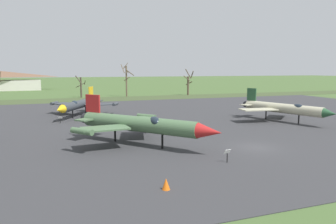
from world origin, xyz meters
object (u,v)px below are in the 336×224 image
object	(u,v)px
info_placard_front_left	(60,119)
jet_fighter_rear_left	(283,108)
info_placard_front_right	(227,154)
visitor_building	(0,81)
traffic_cone	(166,184)
jet_fighter_front_right	(140,124)
jet_fighter_front_left	(79,104)

from	to	relation	value
info_placard_front_left	jet_fighter_rear_left	size ratio (longest dim) A/B	0.07
info_placard_front_right	visitor_building	size ratio (longest dim) A/B	0.04
visitor_building	traffic_cone	xyz separation A→B (m)	(26.52, -107.30, -3.11)
info_placard_front_left	traffic_cone	world-z (taller)	info_placard_front_left
info_placard_front_left	jet_fighter_rear_left	xyz separation A→B (m)	(30.43, -9.16, 1.41)
info_placard_front_left	traffic_cone	size ratio (longest dim) A/B	1.23
info_placard_front_left	jet_fighter_front_right	bearing A→B (deg)	-64.90
visitor_building	jet_fighter_front_left	bearing A→B (deg)	-72.41
visitor_building	traffic_cone	size ratio (longest dim) A/B	36.94
info_placard_front_left	info_placard_front_right	bearing A→B (deg)	-61.89
jet_fighter_front_right	traffic_cone	world-z (taller)	jet_fighter_front_right
jet_fighter_rear_left	traffic_cone	world-z (taller)	jet_fighter_rear_left
visitor_building	traffic_cone	distance (m)	110.57
traffic_cone	jet_fighter_front_left	bearing A→B (deg)	95.53
info_placard_front_left	info_placard_front_right	distance (m)	27.11
info_placard_front_left	visitor_building	xyz separation A→B (m)	(-20.29, 79.61, 2.90)
jet_fighter_front_left	traffic_cone	bearing A→B (deg)	-84.47
jet_fighter_front_right	jet_fighter_rear_left	bearing A→B (deg)	16.69
info_placard_front_left	info_placard_front_right	xyz separation A→B (m)	(12.78, -23.91, 0.11)
info_placard_front_right	traffic_cone	distance (m)	7.57
jet_fighter_front_right	visitor_building	size ratio (longest dim) A/B	0.47
jet_fighter_front_right	visitor_building	distance (m)	99.60
jet_fighter_front_left	info_placard_front_left	size ratio (longest dim) A/B	13.48
jet_fighter_front_left	traffic_cone	xyz separation A→B (m)	(3.30, -34.04, -1.56)
info_placard_front_right	traffic_cone	bearing A→B (deg)	-150.02
jet_fighter_front_left	visitor_building	bearing A→B (deg)	107.59
jet_fighter_front_right	visitor_building	bearing A→B (deg)	106.21
jet_fighter_rear_left	visitor_building	size ratio (longest dim) A/B	0.48
jet_fighter_front_right	visitor_building	xyz separation A→B (m)	(-27.80, 95.63, 1.29)
visitor_building	info_placard_front_right	bearing A→B (deg)	-72.28
jet_fighter_front_right	jet_fighter_rear_left	xyz separation A→B (m)	(22.92, 6.87, -0.19)
jet_fighter_front_right	jet_fighter_rear_left	world-z (taller)	jet_fighter_front_right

